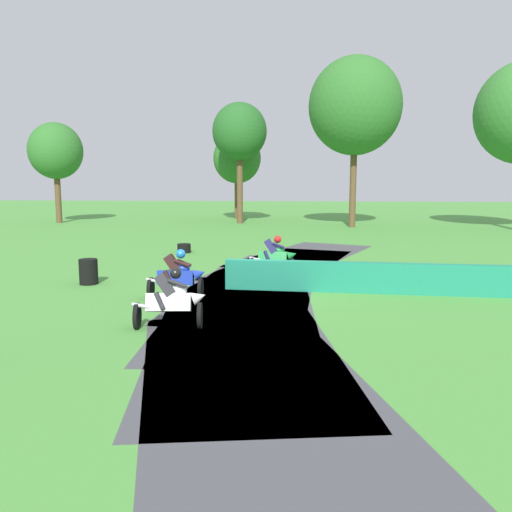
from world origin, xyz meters
name	(u,v)px	position (x,y,z in m)	size (l,w,h in m)	color
ground_plane	(250,289)	(0.00, 0.00, 0.00)	(120.00, 120.00, 0.00)	#4C933D
track_asphalt	(269,290)	(0.60, -0.04, 0.00)	(7.34, 23.96, 0.01)	#47474C
safety_barrier	(442,280)	(5.57, -0.40, 0.45)	(0.30, 12.63, 0.90)	#1E8466
motorcycle_lead_green	(275,256)	(0.66, 2.66, 0.63)	(1.71, 0.93, 1.42)	black
motorcycle_chase_blue	(178,275)	(-1.87, -1.39, 0.66)	(1.68, 0.71, 1.42)	black
motorcycle_trailing_white	(172,300)	(-1.39, -4.19, 0.63)	(1.68, 0.92, 1.42)	black
tire_stack_near	(184,248)	(-3.63, 7.59, 0.20)	(0.60, 0.60, 0.40)	black
tire_stack_mid_a	(88,272)	(-5.16, 0.39, 0.40)	(0.58, 0.58, 0.80)	black
tree_far_left	(240,132)	(-2.74, 23.13, 6.58)	(3.93, 3.93, 8.71)	brown
tree_far_right	(56,151)	(-16.27, 22.58, 5.25)	(3.91, 3.91, 7.34)	brown
tree_behind_barrier	(355,106)	(5.20, 20.70, 8.01)	(6.13, 6.13, 11.25)	brown
tree_distant	(237,159)	(-3.39, 27.26, 4.85)	(3.82, 3.82, 6.90)	brown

